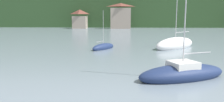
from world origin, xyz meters
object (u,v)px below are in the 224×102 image
(sailboat_far_0, at_px, (103,47))
(sailboat_mid_5, at_px, (182,73))
(shore_building_westcentral, at_px, (121,16))
(sailboat_far_9, at_px, (175,44))
(shore_building_west, at_px, (80,19))

(sailboat_far_0, height_order, sailboat_mid_5, sailboat_mid_5)
(shore_building_westcentral, xyz_separation_m, sailboat_far_9, (8.40, -47.50, -3.79))
(shore_building_west, height_order, sailboat_far_9, sailboat_far_9)
(shore_building_westcentral, height_order, sailboat_mid_5, sailboat_mid_5)
(shore_building_west, xyz_separation_m, shore_building_westcentral, (14.52, -0.65, 1.04))
(sailboat_far_9, bearing_deg, shore_building_west, -109.13)
(shore_building_west, relative_size, sailboat_far_9, 0.61)
(shore_building_west, xyz_separation_m, sailboat_far_0, (12.72, -50.05, -2.98))
(shore_building_west, xyz_separation_m, sailboat_mid_5, (19.81, -64.41, -2.85))
(sailboat_far_0, relative_size, sailboat_far_9, 0.51)
(shore_building_west, bearing_deg, sailboat_far_0, -75.73)
(sailboat_far_0, bearing_deg, shore_building_west, 47.34)
(sailboat_far_0, distance_m, sailboat_mid_5, 16.02)
(shore_building_west, xyz_separation_m, sailboat_far_9, (22.91, -48.15, -2.75))
(sailboat_far_0, distance_m, sailboat_far_9, 10.37)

